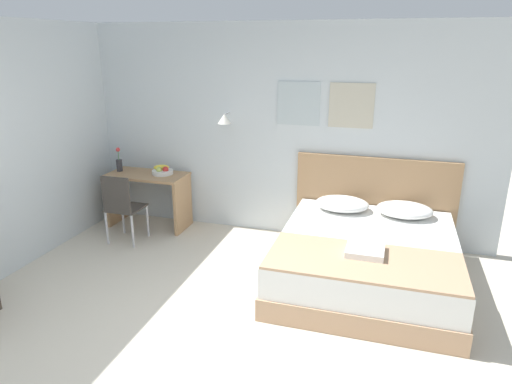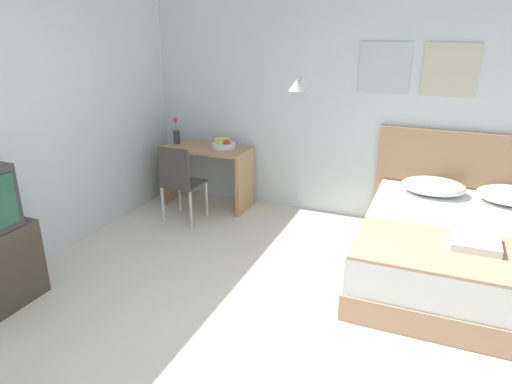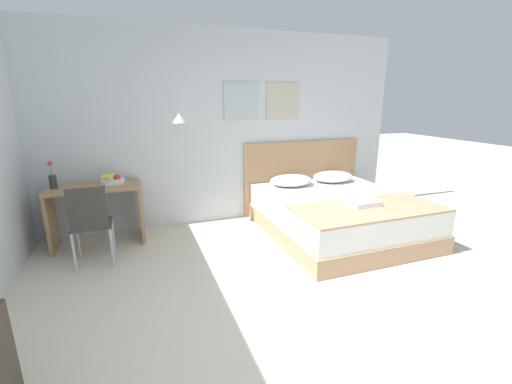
# 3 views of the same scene
# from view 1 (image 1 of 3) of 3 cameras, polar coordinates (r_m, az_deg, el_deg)

# --- Properties ---
(ground_plane) EXTENTS (24.00, 24.00, 0.00)m
(ground_plane) POSITION_cam_1_polar(r_m,az_deg,el_deg) (3.87, -10.22, -20.54)
(ground_plane) COLOR beige
(wall_back) EXTENTS (5.54, 0.31, 2.65)m
(wall_back) POSITION_cam_1_polar(r_m,az_deg,el_deg) (5.80, 1.95, 7.53)
(wall_back) COLOR silver
(wall_back) RESTS_ON ground_plane
(bed) EXTENTS (1.79, 2.02, 0.52)m
(bed) POSITION_cam_1_polar(r_m,az_deg,el_deg) (4.91, 13.59, -8.29)
(bed) COLOR tan
(bed) RESTS_ON ground_plane
(headboard) EXTENTS (1.91, 0.06, 1.10)m
(headboard) POSITION_cam_1_polar(r_m,az_deg,el_deg) (5.76, 14.52, -1.16)
(headboard) COLOR #A87F56
(headboard) RESTS_ON ground_plane
(pillow_left) EXTENTS (0.62, 0.47, 0.15)m
(pillow_left) POSITION_cam_1_polar(r_m,az_deg,el_deg) (5.46, 10.71, -1.45)
(pillow_left) COLOR white
(pillow_left) RESTS_ON bed
(pillow_right) EXTENTS (0.62, 0.47, 0.15)m
(pillow_right) POSITION_cam_1_polar(r_m,az_deg,el_deg) (5.45, 18.07, -2.12)
(pillow_right) COLOR white
(pillow_right) RESTS_ON bed
(throw_blanket) EXTENTS (1.73, 0.81, 0.02)m
(throw_blanket) POSITION_cam_1_polar(r_m,az_deg,el_deg) (4.26, 13.32, -8.39)
(throw_blanket) COLOR tan
(throw_blanket) RESTS_ON bed
(folded_towel_near_foot) EXTENTS (0.34, 0.34, 0.06)m
(folded_towel_near_foot) POSITION_cam_1_polar(r_m,az_deg,el_deg) (4.37, 13.49, -7.09)
(folded_towel_near_foot) COLOR white
(folded_towel_near_foot) RESTS_ON throw_blanket
(desk) EXTENTS (1.05, 0.53, 0.74)m
(desk) POSITION_cam_1_polar(r_m,az_deg,el_deg) (6.31, -13.34, 0.19)
(desk) COLOR #A87F56
(desk) RESTS_ON ground_plane
(desk_chair) EXTENTS (0.40, 0.40, 0.89)m
(desk_chair) POSITION_cam_1_polar(r_m,az_deg,el_deg) (5.82, -16.49, -1.46)
(desk_chair) COLOR #3D3833
(desk_chair) RESTS_ON ground_plane
(fruit_bowl) EXTENTS (0.29, 0.28, 0.12)m
(fruit_bowl) POSITION_cam_1_polar(r_m,az_deg,el_deg) (6.18, -11.63, 2.60)
(fruit_bowl) COLOR silver
(fruit_bowl) RESTS_ON desk
(flower_vase) EXTENTS (0.08, 0.08, 0.33)m
(flower_vase) POSITION_cam_1_polar(r_m,az_deg,el_deg) (6.46, -16.73, 3.49)
(flower_vase) COLOR #333338
(flower_vase) RESTS_ON desk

